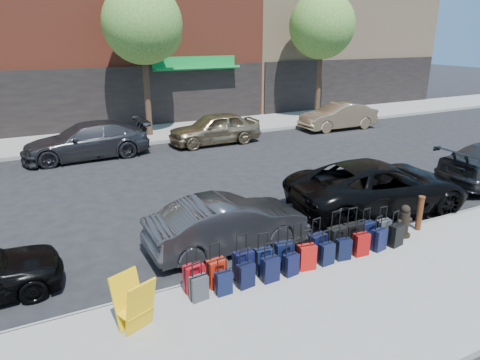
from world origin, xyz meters
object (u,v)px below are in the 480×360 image
display_rack (134,304)px  tree_center (146,26)px  fire_hydrant (404,222)px  bollard (420,213)px  car_near_1 (228,224)px  car_far_2 (215,128)px  car_far_3 (338,116)px  car_far_1 (86,141)px  tree_right (324,27)px  car_near_2 (378,186)px  suitcase_front_5 (299,251)px

display_rack → tree_center: bearing=50.6°
fire_hydrant → bollard: bearing=14.8°
bollard → car_near_1: size_ratio=0.23×
tree_center → car_far_2: (2.32, -2.70, -4.66)m
car_far_3 → car_far_1: bearing=-89.0°
tree_center → tree_right: same height
car_near_2 → car_far_2: 9.86m
tree_right → car_far_2: (-8.18, -2.70, -4.66)m
tree_right → car_near_2: (-7.12, -12.50, -4.65)m
tree_right → bollard: (-7.35, -14.27, -4.78)m
tree_center → suitcase_front_5: bearing=-92.7°
suitcase_front_5 → car_near_1: size_ratio=0.23×
display_rack → car_far_3: (14.30, 12.19, 0.08)m
car_far_1 → display_rack: bearing=-6.0°
tree_center → display_rack: size_ratio=7.30×
tree_right → car_far_1: size_ratio=1.39×
tree_center → car_near_2: size_ratio=1.32×
tree_center → suitcase_front_5: size_ratio=7.73×
fire_hydrant → car_near_2: (0.88, 1.85, 0.22)m
car_far_3 → display_rack: bearing=-47.9°
bollard → car_far_2: (-0.82, 11.57, 0.12)m
tree_right → tree_center: bearing=180.0°
car_near_2 → car_far_3: size_ratio=1.25×
car_far_1 → car_far_2: 5.89m
bollard → car_far_1: bearing=119.8°
car_far_1 → bollard: bearing=28.1°
bollard → car_far_3: bearing=60.1°
tree_right → car_far_1: 15.03m
tree_center → display_rack: 16.27m
fire_hydrant → car_far_2: car_far_2 is taller
display_rack → bollard: bearing=-17.9°
suitcase_front_5 → car_far_3: bearing=38.9°
bollard → car_far_3: (6.66, 11.57, 0.09)m
car_near_2 → car_far_3: bearing=-25.7°
tree_center → car_near_2: 13.76m
car_near_2 → suitcase_front_5: bearing=121.3°
car_near_1 → car_near_2: 5.05m
car_near_2 → car_far_1: bearing=42.5°
suitcase_front_5 → car_far_1: (-2.90, 11.73, 0.31)m
tree_center → tree_right: bearing=0.0°
tree_center → car_far_3: tree_center is taller
tree_center → display_rack: tree_center is taller
car_near_1 → car_far_1: bearing=9.6°
suitcase_front_5 → car_far_1: size_ratio=0.18×
car_far_2 → car_far_1: bearing=-91.4°
car_far_1 → car_far_2: (5.89, -0.14, -0.00)m
tree_right → fire_hydrant: bearing=-119.1°
suitcase_front_5 → bollard: 3.82m
tree_right → fire_hydrant: tree_right is taller
car_near_2 → car_far_2: size_ratio=1.24×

